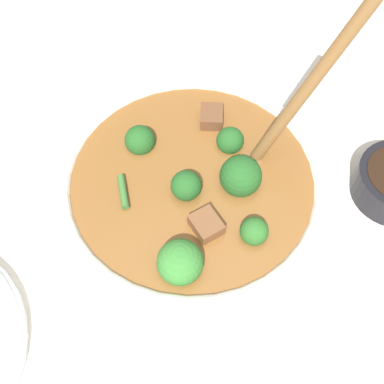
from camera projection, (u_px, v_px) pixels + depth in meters
name	position (u px, v px, depth m)	size (l,w,h in m)	color
ground_plane	(192.00, 217.00, 0.53)	(4.00, 4.00, 0.00)	silver
stew_bowl	(193.00, 194.00, 0.49)	(0.27, 0.29, 0.25)	white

